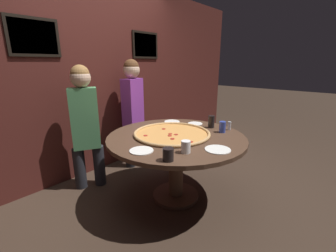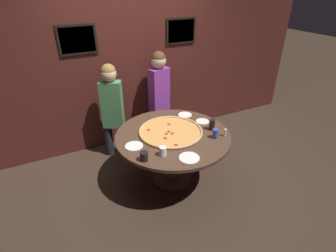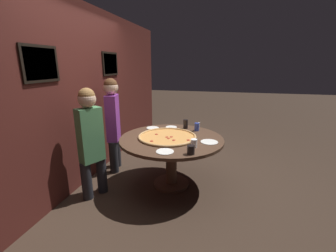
{
  "view_description": "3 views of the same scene",
  "coord_description": "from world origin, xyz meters",
  "px_view_note": "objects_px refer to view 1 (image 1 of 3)",
  "views": [
    {
      "loc": [
        -1.76,
        -1.43,
        1.49
      ],
      "look_at": [
        -0.1,
        0.03,
        0.86
      ],
      "focal_mm": 24.0,
      "sensor_mm": 36.0,
      "label": 1
    },
    {
      "loc": [
        -1.32,
        -2.54,
        2.46
      ],
      "look_at": [
        -0.05,
        0.03,
        0.86
      ],
      "focal_mm": 28.0,
      "sensor_mm": 36.0,
      "label": 2
    },
    {
      "loc": [
        -2.95,
        -0.66,
        1.75
      ],
      "look_at": [
        -0.05,
        0.04,
        0.92
      ],
      "focal_mm": 24.0,
      "sensor_mm": 36.0,
      "label": 3
    }
  ],
  "objects_px": {
    "dining_table": "(176,148)",
    "drink_cup_far_right": "(222,127)",
    "drink_cup_beside_pizza": "(168,154)",
    "white_plate_near_front": "(218,150)",
    "white_plate_left_side": "(172,122)",
    "diner_far_left": "(85,121)",
    "giant_pizza": "(172,133)",
    "condiment_shaker": "(229,126)",
    "drink_cup_by_shaker": "(186,147)",
    "white_plate_beside_cup": "(195,124)",
    "white_plate_right_side": "(141,151)",
    "diner_centre_back": "(133,107)",
    "drink_cup_near_right": "(211,122)"
  },
  "relations": [
    {
      "from": "diner_far_left",
      "to": "diner_centre_back",
      "type": "bearing_deg",
      "value": -145.67
    },
    {
      "from": "condiment_shaker",
      "to": "drink_cup_far_right",
      "type": "bearing_deg",
      "value": 173.23
    },
    {
      "from": "dining_table",
      "to": "drink_cup_far_right",
      "type": "bearing_deg",
      "value": -35.43
    },
    {
      "from": "giant_pizza",
      "to": "white_plate_left_side",
      "type": "relative_size",
      "value": 4.18
    },
    {
      "from": "giant_pizza",
      "to": "condiment_shaker",
      "type": "bearing_deg",
      "value": -33.85
    },
    {
      "from": "dining_table",
      "to": "drink_cup_beside_pizza",
      "type": "relative_size",
      "value": 13.86
    },
    {
      "from": "white_plate_right_side",
      "to": "diner_centre_back",
      "type": "height_order",
      "value": "diner_centre_back"
    },
    {
      "from": "giant_pizza",
      "to": "white_plate_left_side",
      "type": "distance_m",
      "value": 0.54
    },
    {
      "from": "drink_cup_by_shaker",
      "to": "white_plate_right_side",
      "type": "relative_size",
      "value": 0.51
    },
    {
      "from": "white_plate_near_front",
      "to": "diner_centre_back",
      "type": "bearing_deg",
      "value": 77.19
    },
    {
      "from": "drink_cup_beside_pizza",
      "to": "white_plate_near_front",
      "type": "xyz_separation_m",
      "value": [
        0.46,
        -0.18,
        -0.05
      ]
    },
    {
      "from": "white_plate_right_side",
      "to": "diner_far_left",
      "type": "distance_m",
      "value": 1.0
    },
    {
      "from": "giant_pizza",
      "to": "drink_cup_beside_pizza",
      "type": "xyz_separation_m",
      "value": [
        -0.53,
        -0.41,
        0.04
      ]
    },
    {
      "from": "giant_pizza",
      "to": "drink_cup_by_shaker",
      "type": "distance_m",
      "value": 0.52
    },
    {
      "from": "drink_cup_beside_pizza",
      "to": "giant_pizza",
      "type": "bearing_deg",
      "value": 37.95
    },
    {
      "from": "white_plate_beside_cup",
      "to": "white_plate_right_side",
      "type": "bearing_deg",
      "value": -171.29
    },
    {
      "from": "drink_cup_far_right",
      "to": "diner_centre_back",
      "type": "bearing_deg",
      "value": 96.03
    },
    {
      "from": "white_plate_left_side",
      "to": "diner_far_left",
      "type": "relative_size",
      "value": 0.13
    },
    {
      "from": "white_plate_near_front",
      "to": "drink_cup_beside_pizza",
      "type": "bearing_deg",
      "value": 158.2
    },
    {
      "from": "white_plate_near_front",
      "to": "white_plate_right_side",
      "type": "distance_m",
      "value": 0.68
    },
    {
      "from": "drink_cup_beside_pizza",
      "to": "diner_centre_back",
      "type": "bearing_deg",
      "value": 59.55
    },
    {
      "from": "dining_table",
      "to": "white_plate_near_front",
      "type": "bearing_deg",
      "value": -97.4
    },
    {
      "from": "white_plate_near_front",
      "to": "white_plate_beside_cup",
      "type": "bearing_deg",
      "value": 47.75
    },
    {
      "from": "white_plate_left_side",
      "to": "white_plate_near_front",
      "type": "height_order",
      "value": "same"
    },
    {
      "from": "drink_cup_by_shaker",
      "to": "diner_far_left",
      "type": "height_order",
      "value": "diner_far_left"
    },
    {
      "from": "drink_cup_beside_pizza",
      "to": "diner_far_left",
      "type": "xyz_separation_m",
      "value": [
        0.02,
        1.31,
        0.04
      ]
    },
    {
      "from": "drink_cup_beside_pizza",
      "to": "drink_cup_far_right",
      "type": "relative_size",
      "value": 0.86
    },
    {
      "from": "drink_cup_by_shaker",
      "to": "white_plate_near_front",
      "type": "distance_m",
      "value": 0.3
    },
    {
      "from": "diner_centre_back",
      "to": "condiment_shaker",
      "type": "bearing_deg",
      "value": 86.09
    },
    {
      "from": "drink_cup_near_right",
      "to": "condiment_shaker",
      "type": "distance_m",
      "value": 0.22
    },
    {
      "from": "drink_cup_far_right",
      "to": "drink_cup_by_shaker",
      "type": "relative_size",
      "value": 1.14
    },
    {
      "from": "white_plate_beside_cup",
      "to": "diner_centre_back",
      "type": "distance_m",
      "value": 0.96
    },
    {
      "from": "dining_table",
      "to": "white_plate_right_side",
      "type": "height_order",
      "value": "white_plate_right_side"
    },
    {
      "from": "dining_table",
      "to": "diner_centre_back",
      "type": "height_order",
      "value": "diner_centre_back"
    },
    {
      "from": "drink_cup_by_shaker",
      "to": "diner_far_left",
      "type": "relative_size",
      "value": 0.07
    },
    {
      "from": "dining_table",
      "to": "white_plate_beside_cup",
      "type": "distance_m",
      "value": 0.56
    },
    {
      "from": "drink_cup_beside_pizza",
      "to": "white_plate_near_front",
      "type": "distance_m",
      "value": 0.5
    },
    {
      "from": "white_plate_right_side",
      "to": "dining_table",
      "type": "bearing_deg",
      "value": 4.42
    },
    {
      "from": "giant_pizza",
      "to": "dining_table",
      "type": "bearing_deg",
      "value": -86.83
    },
    {
      "from": "drink_cup_near_right",
      "to": "white_plate_beside_cup",
      "type": "relative_size",
      "value": 0.8
    },
    {
      "from": "white_plate_near_front",
      "to": "dining_table",
      "type": "bearing_deg",
      "value": 82.6
    },
    {
      "from": "dining_table",
      "to": "white_plate_right_side",
      "type": "xyz_separation_m",
      "value": [
        -0.54,
        -0.04,
        0.15
      ]
    },
    {
      "from": "giant_pizza",
      "to": "drink_cup_far_right",
      "type": "distance_m",
      "value": 0.57
    },
    {
      "from": "white_plate_left_side",
      "to": "white_plate_right_side",
      "type": "height_order",
      "value": "same"
    },
    {
      "from": "white_plate_right_side",
      "to": "condiment_shaker",
      "type": "height_order",
      "value": "condiment_shaker"
    },
    {
      "from": "dining_table",
      "to": "drink_cup_near_right",
      "type": "height_order",
      "value": "drink_cup_near_right"
    },
    {
      "from": "drink_cup_beside_pizza",
      "to": "condiment_shaker",
      "type": "distance_m",
      "value": 1.1
    },
    {
      "from": "drink_cup_beside_pizza",
      "to": "diner_far_left",
      "type": "bearing_deg",
      "value": 89.1
    },
    {
      "from": "drink_cup_far_right",
      "to": "drink_cup_by_shaker",
      "type": "bearing_deg",
      "value": -176.22
    },
    {
      "from": "white_plate_near_front",
      "to": "white_plate_beside_cup",
      "type": "xyz_separation_m",
      "value": [
        0.6,
        0.66,
        0.0
      ]
    }
  ]
}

